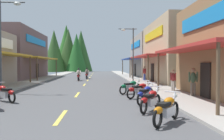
{
  "coord_description": "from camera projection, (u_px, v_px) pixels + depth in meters",
  "views": [
    {
      "loc": [
        1.45,
        -0.93,
        2.0
      ],
      "look_at": [
        2.73,
        20.93,
        1.44
      ],
      "focal_mm": 35.17,
      "sensor_mm": 36.0,
      "label": 1
    }
  ],
  "objects": [
    {
      "name": "ground",
      "position": [
        86.0,
        83.0,
        24.34
      ],
      "size": [
        9.82,
        76.99,
        0.1
      ],
      "primitive_type": "cube",
      "color": "#4C4C4F"
    },
    {
      "name": "sidewalk_left",
      "position": [
        30.0,
        82.0,
        23.98
      ],
      "size": [
        2.53,
        76.99,
        0.12
      ],
      "primitive_type": "cube",
      "color": "#9E9991",
      "rests_on": "ground"
    },
    {
      "name": "sidewalk_right",
      "position": [
        141.0,
        82.0,
        24.7
      ],
      "size": [
        2.53,
        76.99,
        0.12
      ],
      "primitive_type": "cube",
      "color": "#9E9991",
      "rests_on": "ground"
    },
    {
      "name": "centerline_dashes",
      "position": [
        88.0,
        80.0,
        27.17
      ],
      "size": [
        0.16,
        51.36,
        0.01
      ],
      "color": "#E0C64C",
      "rests_on": "ground"
    },
    {
      "name": "storefront_left_far",
      "position": [
        5.0,
        55.0,
        31.03
      ],
      "size": [
        10.71,
        13.22,
        6.78
      ],
      "color": "brown",
      "rests_on": "ground"
    },
    {
      "name": "storefront_right_middle",
      "position": [
        190.0,
        52.0,
        24.69
      ],
      "size": [
        10.43,
        10.93,
        6.75
      ],
      "color": "tan",
      "rests_on": "ground"
    },
    {
      "name": "storefront_right_far",
      "position": [
        154.0,
        56.0,
        36.43
      ],
      "size": [
        8.18,
        11.5,
        6.65
      ],
      "color": "gray",
      "rests_on": "ground"
    },
    {
      "name": "streetlamp_left",
      "position": [
        5.0,
        33.0,
        14.98
      ],
      "size": [
        2.07,
        0.3,
        6.36
      ],
      "color": "#474C51",
      "rests_on": "ground"
    },
    {
      "name": "streetlamp_right",
      "position": [
        130.0,
        47.0,
        24.84
      ],
      "size": [
        2.07,
        0.3,
        6.12
      ],
      "color": "#474C51",
      "rests_on": "ground"
    },
    {
      "name": "motorcycle_parked_right_0",
      "position": [
        167.0,
        109.0,
        7.44
      ],
      "size": [
        1.44,
        1.72,
        1.04
      ],
      "rotation": [
        0.0,
        0.0,
        0.88
      ],
      "color": "black",
      "rests_on": "ground"
    },
    {
      "name": "motorcycle_parked_right_1",
      "position": [
        151.0,
        100.0,
        9.39
      ],
      "size": [
        1.34,
        1.79,
        1.04
      ],
      "rotation": [
        0.0,
        0.0,
        0.94
      ],
      "color": "black",
      "rests_on": "ground"
    },
    {
      "name": "motorcycle_parked_right_2",
      "position": [
        146.0,
        94.0,
        11.23
      ],
      "size": [
        1.32,
        1.8,
        1.04
      ],
      "rotation": [
        0.0,
        0.0,
        0.95
      ],
      "color": "black",
      "rests_on": "ground"
    },
    {
      "name": "motorcycle_parked_right_3",
      "position": [
        140.0,
        90.0,
        13.01
      ],
      "size": [
        1.83,
        1.28,
        1.04
      ],
      "rotation": [
        0.0,
        0.0,
        0.59
      ],
      "color": "black",
      "rests_on": "ground"
    },
    {
      "name": "motorcycle_parked_right_4",
      "position": [
        131.0,
        87.0,
        14.89
      ],
      "size": [
        1.78,
        1.35,
        1.04
      ],
      "rotation": [
        0.0,
        0.0,
        0.64
      ],
      "color": "black",
      "rests_on": "ground"
    },
    {
      "name": "motorcycle_parked_left_4",
      "position": [
        4.0,
        93.0,
        11.66
      ],
      "size": [
        1.73,
        1.42,
        1.04
      ],
      "rotation": [
        0.0,
        0.0,
        2.46
      ],
      "color": "black",
      "rests_on": "ground"
    },
    {
      "name": "rider_cruising_lead",
      "position": [
        79.0,
        75.0,
        26.82
      ],
      "size": [
        0.6,
        2.14,
        1.57
      ],
      "rotation": [
        0.0,
        0.0,
        1.58
      ],
      "color": "black",
      "rests_on": "ground"
    },
    {
      "name": "rider_cruising_trailing",
      "position": [
        87.0,
        74.0,
        30.14
      ],
      "size": [
        0.6,
        2.14,
        1.57
      ],
      "rotation": [
        0.0,
        0.0,
        1.51
      ],
      "color": "black",
      "rests_on": "ground"
    },
    {
      "name": "pedestrian_by_shop",
      "position": [
        193.0,
        80.0,
        13.06
      ],
      "size": [
        0.57,
        0.27,
        1.79
      ],
      "rotation": [
        0.0,
        0.0,
        4.75
      ],
      "color": "#726659",
      "rests_on": "ground"
    },
    {
      "name": "pedestrian_browsing",
      "position": [
        173.0,
        79.0,
        15.43
      ],
      "size": [
        0.38,
        0.53,
        1.64
      ],
      "rotation": [
        0.0,
        0.0,
        3.54
      ],
      "color": "#B2A599",
      "rests_on": "ground"
    },
    {
      "name": "pedestrian_waiting",
      "position": [
        145.0,
        73.0,
        25.22
      ],
      "size": [
        0.39,
        0.53,
        1.8
      ],
      "rotation": [
        0.0,
        0.0,
        3.57
      ],
      "color": "#333F8C",
      "rests_on": "ground"
    },
    {
      "name": "treeline_backdrop",
      "position": [
        69.0,
        50.0,
        62.7
      ],
      "size": [
        13.47,
        12.6,
        13.75
      ],
      "color": "#225C23",
      "rests_on": "ground"
    }
  ]
}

